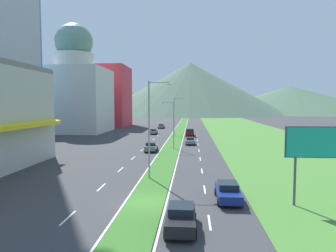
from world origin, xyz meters
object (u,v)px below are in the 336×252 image
Objects in this scene: street_lamp_mid at (172,122)px; street_lamp_near at (151,124)px; car_2 at (228,191)px; car_4 at (190,141)px; car_5 at (151,147)px; street_lamp_far at (175,114)px; pickup_truck_0 at (190,132)px; car_1 at (153,131)px; billboard_roadside at (319,146)px; car_3 at (161,126)px; car_0 at (181,217)px.

street_lamp_near is at bearing -92.17° from street_lamp_mid.
street_lamp_near is at bearing -133.15° from car_2.
car_4 is (3.29, 6.50, -4.27)m from street_lamp_mid.
street_lamp_mid reaches higher than car_5.
car_5 is (-3.46, -3.16, -4.21)m from street_lamp_mid.
pickup_truck_0 is (3.78, 0.22, -4.61)m from street_lamp_far.
street_lamp_mid is 2.11× the size of car_4.
street_lamp_mid is at bearing -165.51° from car_1.
street_lamp_near reaches higher than car_1.
billboard_roadside is 8.15m from car_2.
car_2 is 0.88× the size of pickup_truck_0.
car_3 is at bearing -169.91° from car_2.
street_lamp_far is at bearing -165.72° from car_4.
car_4 is (-3.44, 35.70, -0.04)m from car_2.
car_1 is 29.96m from car_5.
street_lamp_near reaches higher than billboard_roadside.
pickup_truck_0 is at bearing 82.12° from street_lamp_mid.
street_lamp_far is 2.26× the size of car_1.
street_lamp_mid is at bearing -167.02° from car_2.
street_lamp_near is at bearing -90.20° from street_lamp_far.
car_2 is (-6.96, 1.04, -4.12)m from billboard_roadside.
car_2 is 51.68m from pickup_truck_0.
street_lamp_near is 2.27× the size of car_2.
billboard_roadside is at bearing 116.22° from car_0.
pickup_truck_0 is at bearing -14.40° from car_5.
car_1 is at bearing -113.15° from pickup_truck_0.
street_lamp_near is 1.09× the size of street_lamp_far.
car_5 is (-6.75, -9.65, 0.06)m from car_4.
car_5 is (3.32, -49.88, 0.05)m from car_3.
car_1 is at bearing -153.18° from car_4.
car_2 is (13.61, -55.81, 0.05)m from car_1.
street_lamp_near is 1.23× the size of street_lamp_mid.
car_0 is at bearing -74.27° from street_lamp_near.
billboard_roadside is 79.75m from car_3.
car_4 is (10.07, -40.23, -0.01)m from car_3.
billboard_roadside is at bearing -74.65° from street_lamp_far.
car_3 is 0.84× the size of pickup_truck_0.
car_1 is at bearing 179.73° from car_3.
street_lamp_far is at bearing 91.78° from street_lamp_mid.
car_0 is 0.92× the size of car_2.
street_lamp_far reaches higher than car_0.
street_lamp_mid is 1.99× the size of car_0.
car_0 reaches higher than car_5.
car_0 is 1.05× the size of car_5.
car_5 reaches higher than car_2.
car_0 is at bearing -173.26° from car_3.
street_lamp_mid is 1.34× the size of billboard_roadside.
car_3 reaches higher than car_1.
pickup_truck_0 is at bearing 3.27° from street_lamp_far.
billboard_roadside is 1.49× the size of car_1.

